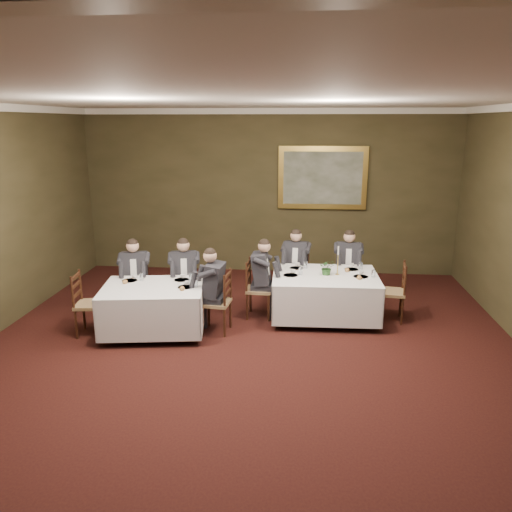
% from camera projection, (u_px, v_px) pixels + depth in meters
% --- Properties ---
extents(ground, '(10.00, 10.00, 0.00)m').
position_uv_depth(ground, '(241.00, 382.00, 6.39)').
color(ground, black).
rests_on(ground, ground).
extents(ceiling, '(8.00, 10.00, 0.10)m').
position_uv_depth(ceiling, '(238.00, 96.00, 5.48)').
color(ceiling, silver).
rests_on(ceiling, back_wall).
extents(back_wall, '(8.00, 0.10, 3.50)m').
position_uv_depth(back_wall, '(269.00, 193.00, 10.75)').
color(back_wall, '#332F19').
rests_on(back_wall, ground).
extents(crown_molding, '(8.00, 10.00, 0.12)m').
position_uv_depth(crown_molding, '(239.00, 102.00, 5.50)').
color(crown_molding, white).
rests_on(crown_molding, back_wall).
extents(table_main, '(1.79, 1.38, 0.67)m').
position_uv_depth(table_main, '(325.00, 293.00, 8.37)').
color(table_main, black).
rests_on(table_main, ground).
extents(table_second, '(1.72, 1.40, 0.67)m').
position_uv_depth(table_second, '(154.00, 306.00, 7.78)').
color(table_second, black).
rests_on(table_second, ground).
extents(chair_main_backleft, '(0.50, 0.49, 1.00)m').
position_uv_depth(chair_main_backleft, '(296.00, 285.00, 9.31)').
color(chair_main_backleft, olive).
rests_on(chair_main_backleft, ground).
extents(diner_main_backleft, '(0.48, 0.54, 1.35)m').
position_uv_depth(diner_main_backleft, '(296.00, 273.00, 9.24)').
color(diner_main_backleft, black).
rests_on(diner_main_backleft, chair_main_backleft).
extents(chair_main_backright, '(0.46, 0.44, 1.00)m').
position_uv_depth(chair_main_backright, '(347.00, 286.00, 9.25)').
color(chair_main_backright, olive).
rests_on(chair_main_backright, ground).
extents(diner_main_backright, '(0.43, 0.50, 1.35)m').
position_uv_depth(diner_main_backright, '(347.00, 274.00, 9.18)').
color(diner_main_backright, black).
rests_on(diner_main_backright, chair_main_backright).
extents(chair_main_endleft, '(0.44, 0.45, 1.00)m').
position_uv_depth(chair_main_endleft, '(259.00, 301.00, 8.48)').
color(chair_main_endleft, olive).
rests_on(chair_main_endleft, ground).
extents(diner_main_endleft, '(0.49, 0.43, 1.35)m').
position_uv_depth(diner_main_endleft, '(259.00, 288.00, 8.42)').
color(diner_main_endleft, black).
rests_on(diner_main_endleft, chair_main_endleft).
extents(chair_main_endright, '(0.47, 0.48, 1.00)m').
position_uv_depth(chair_main_endright, '(391.00, 304.00, 8.34)').
color(chair_main_endright, olive).
rests_on(chair_main_endright, ground).
extents(chair_sec_backleft, '(0.52, 0.50, 1.00)m').
position_uv_depth(chair_sec_backleft, '(137.00, 299.00, 8.58)').
color(chair_sec_backleft, olive).
rests_on(chair_sec_backleft, ground).
extents(diner_sec_backleft, '(0.49, 0.55, 1.35)m').
position_uv_depth(diner_sec_backleft, '(136.00, 286.00, 8.51)').
color(diner_sec_backleft, black).
rests_on(diner_sec_backleft, chair_sec_backleft).
extents(chair_sec_backright, '(0.52, 0.50, 1.00)m').
position_uv_depth(chair_sec_backright, '(185.00, 298.00, 8.62)').
color(chair_sec_backright, olive).
rests_on(chair_sec_backright, ground).
extents(diner_sec_backright, '(0.49, 0.55, 1.35)m').
position_uv_depth(diner_sec_backright, '(185.00, 285.00, 8.55)').
color(diner_sec_backright, black).
rests_on(diner_sec_backright, chair_sec_backright).
extents(chair_sec_endright, '(0.46, 0.48, 1.00)m').
position_uv_depth(chair_sec_endright, '(217.00, 314.00, 7.87)').
color(chair_sec_endright, olive).
rests_on(chair_sec_endright, ground).
extents(diner_sec_endright, '(0.52, 0.45, 1.35)m').
position_uv_depth(diner_sec_endright, '(216.00, 301.00, 7.81)').
color(diner_sec_endright, black).
rests_on(diner_sec_endright, chair_sec_endright).
extents(chair_sec_endleft, '(0.47, 0.48, 1.00)m').
position_uv_depth(chair_sec_endleft, '(91.00, 317.00, 7.78)').
color(chair_sec_endleft, olive).
rests_on(chair_sec_endleft, ground).
extents(centerpiece, '(0.26, 0.23, 0.27)m').
position_uv_depth(centerpiece, '(327.00, 267.00, 8.26)').
color(centerpiece, '#2D5926').
rests_on(centerpiece, table_main).
extents(candlestick, '(0.07, 0.07, 0.50)m').
position_uv_depth(candlestick, '(338.00, 264.00, 8.26)').
color(candlestick, gold).
rests_on(candlestick, table_main).
extents(place_setting_table_main, '(0.33, 0.31, 0.14)m').
position_uv_depth(place_setting_table_main, '(300.00, 266.00, 8.69)').
color(place_setting_table_main, white).
rests_on(place_setting_table_main, table_main).
extents(place_setting_table_second, '(0.33, 0.31, 0.14)m').
position_uv_depth(place_setting_table_second, '(133.00, 278.00, 8.01)').
color(place_setting_table_second, white).
rests_on(place_setting_table_second, table_second).
extents(painting, '(1.86, 0.09, 1.31)m').
position_uv_depth(painting, '(322.00, 178.00, 10.50)').
color(painting, gold).
rests_on(painting, back_wall).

